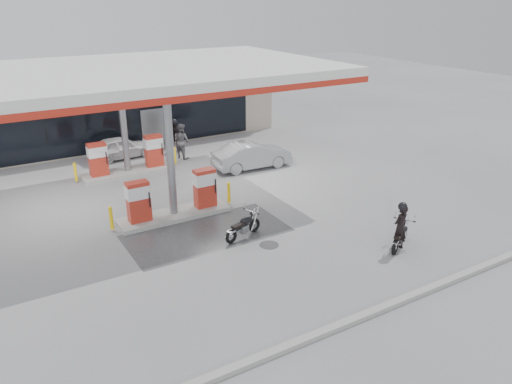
% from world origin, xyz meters
% --- Properties ---
extents(ground, '(90.00, 90.00, 0.00)m').
position_xyz_m(ground, '(0.00, 0.00, 0.00)').
color(ground, gray).
rests_on(ground, ground).
extents(wet_patch, '(6.00, 3.00, 0.00)m').
position_xyz_m(wet_patch, '(0.50, 0.00, 0.00)').
color(wet_patch, '#4C4C4F').
rests_on(wet_patch, ground).
extents(drain_cover, '(0.70, 0.70, 0.01)m').
position_xyz_m(drain_cover, '(2.00, -2.00, 0.00)').
color(drain_cover, '#38383A').
rests_on(drain_cover, ground).
extents(kerb, '(28.00, 0.25, 0.15)m').
position_xyz_m(kerb, '(0.00, -7.00, 0.07)').
color(kerb, gray).
rests_on(kerb, ground).
extents(store_building, '(22.00, 8.22, 4.00)m').
position_xyz_m(store_building, '(0.01, 15.94, 2.01)').
color(store_building, '#B5A998').
rests_on(store_building, ground).
extents(canopy, '(16.00, 10.02, 5.51)m').
position_xyz_m(canopy, '(0.00, 5.00, 5.27)').
color(canopy, silver).
rests_on(canopy, ground).
extents(pump_island_near, '(5.14, 1.30, 1.78)m').
position_xyz_m(pump_island_near, '(0.00, 2.00, 0.71)').
color(pump_island_near, '#9E9E99').
rests_on(pump_island_near, ground).
extents(pump_island_far, '(5.14, 1.30, 1.78)m').
position_xyz_m(pump_island_far, '(0.00, 8.00, 0.71)').
color(pump_island_far, '#9E9E99').
rests_on(pump_island_far, ground).
extents(main_motorcycle, '(1.60, 1.01, 0.91)m').
position_xyz_m(main_motorcycle, '(5.91, -4.48, 0.40)').
color(main_motorcycle, black).
rests_on(main_motorcycle, ground).
extents(biker_main, '(0.67, 0.49, 1.68)m').
position_xyz_m(biker_main, '(5.74, -4.57, 0.84)').
color(biker_main, black).
rests_on(biker_main, ground).
extents(parked_motorcycle, '(1.75, 0.79, 0.92)m').
position_xyz_m(parked_motorcycle, '(1.53, -0.99, 0.41)').
color(parked_motorcycle, black).
rests_on(parked_motorcycle, ground).
extents(sedan_white, '(3.62, 1.64, 1.21)m').
position_xyz_m(sedan_white, '(0.49, 10.68, 0.60)').
color(sedan_white, silver).
rests_on(sedan_white, ground).
extents(attendant, '(1.03, 1.14, 1.92)m').
position_xyz_m(attendant, '(3.33, 9.00, 0.96)').
color(attendant, '#555559').
rests_on(attendant, ground).
extents(hatchback_silver, '(4.13, 1.62, 1.34)m').
position_xyz_m(hatchback_silver, '(5.76, 5.60, 0.67)').
color(hatchback_silver, gray).
rests_on(hatchback_silver, ground).
extents(biker_walking, '(1.06, 0.47, 1.79)m').
position_xyz_m(biker_walking, '(3.42, 10.20, 0.90)').
color(biker_walking, black).
rests_on(biker_walking, ground).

